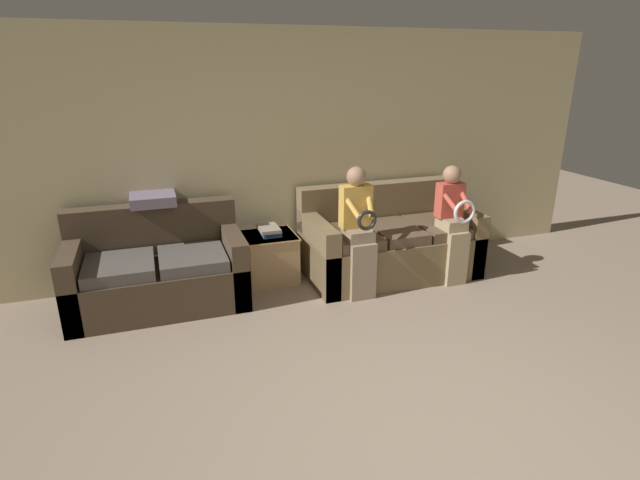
# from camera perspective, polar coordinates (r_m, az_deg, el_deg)

# --- Properties ---
(ground_plane) EXTENTS (14.00, 14.00, 0.00)m
(ground_plane) POSITION_cam_1_polar(r_m,az_deg,el_deg) (3.27, 15.25, -23.47)
(ground_plane) COLOR gray
(wall_back) EXTENTS (7.21, 0.06, 2.55)m
(wall_back) POSITION_cam_1_polar(r_m,az_deg,el_deg) (5.42, -2.80, 9.76)
(wall_back) COLOR #C6B789
(wall_back) RESTS_ON ground_plane
(couch_main) EXTENTS (1.81, 0.97, 0.94)m
(couch_main) POSITION_cam_1_polar(r_m,az_deg,el_deg) (5.50, 7.75, -0.37)
(couch_main) COLOR brown
(couch_main) RESTS_ON ground_plane
(couch_side) EXTENTS (1.60, 0.89, 0.91)m
(couch_side) POSITION_cam_1_polar(r_m,az_deg,el_deg) (5.00, -18.05, -3.46)
(couch_side) COLOR #473828
(couch_side) RESTS_ON ground_plane
(child_left_seated) EXTENTS (0.31, 0.39, 1.28)m
(child_left_seated) POSITION_cam_1_polar(r_m,az_deg,el_deg) (4.82, 4.44, 1.56)
(child_left_seated) COLOR gray
(child_left_seated) RESTS_ON ground_plane
(child_right_seated) EXTENTS (0.28, 0.38, 1.22)m
(child_right_seated) POSITION_cam_1_polar(r_m,az_deg,el_deg) (5.32, 14.99, 2.43)
(child_right_seated) COLOR tan
(child_right_seated) RESTS_ON ground_plane
(side_shelf) EXTENTS (0.54, 0.52, 0.51)m
(side_shelf) POSITION_cam_1_polar(r_m,az_deg,el_deg) (5.30, -5.72, -1.91)
(side_shelf) COLOR tan
(side_shelf) RESTS_ON ground_plane
(book_stack) EXTENTS (0.22, 0.30, 0.09)m
(book_stack) POSITION_cam_1_polar(r_m,az_deg,el_deg) (5.20, -5.78, 1.09)
(book_stack) COLOR #33569E
(book_stack) RESTS_ON side_shelf
(throw_pillow) EXTENTS (0.42, 0.42, 0.10)m
(throw_pillow) POSITION_cam_1_polar(r_m,az_deg,el_deg) (5.08, -18.56, 4.49)
(throw_pillow) COLOR slate
(throw_pillow) RESTS_ON couch_side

